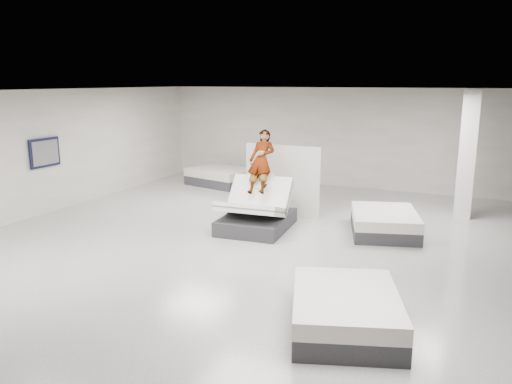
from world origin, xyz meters
TOP-DOWN VIEW (x-y plane):
  - room at (0.00, 0.00)m, footprint 14.00×14.04m
  - hero_bed at (-0.35, 1.37)m, footprint 1.60×2.03m
  - person at (-0.37, 1.70)m, footprint 0.71×1.62m
  - remote at (-0.12, 1.37)m, footprint 0.06×0.15m
  - divider_panel at (-0.27, 2.81)m, footprint 2.00×0.12m
  - flat_bed_right_far at (2.44, 2.28)m, footprint 1.88×2.20m
  - flat_bed_right_near at (2.77, -2.48)m, footprint 1.99×2.29m
  - flat_bed_left_far at (-3.55, 5.59)m, footprint 2.27×1.90m
  - column at (4.00, 4.50)m, footprint 0.40×0.40m
  - wall_poster at (-5.93, 0.50)m, footprint 0.06×0.95m

SIDE VIEW (x-z plane):
  - flat_bed_right_far at x=2.44m, z-range 0.00..0.52m
  - flat_bed_right_near at x=2.77m, z-range 0.00..0.53m
  - flat_bed_left_far at x=-3.55m, z-range 0.00..0.55m
  - hero_bed at x=-0.35m, z-range -0.25..1.03m
  - divider_panel at x=-0.27m, z-range 0.00..1.82m
  - remote at x=-0.12m, z-range 1.02..1.09m
  - person at x=-0.37m, z-range 0.65..1.82m
  - room at x=0.00m, z-range 0.00..3.20m
  - column at x=4.00m, z-range 0.00..3.20m
  - wall_poster at x=-5.93m, z-range 1.23..1.98m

